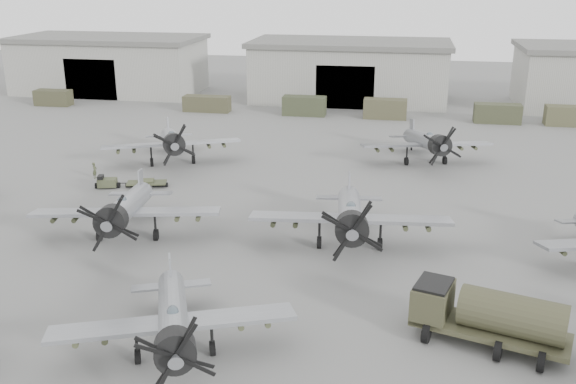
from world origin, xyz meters
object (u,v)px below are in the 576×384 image
(aircraft_far_0, at_px, (172,141))
(tug_trailer, at_px, (122,183))
(aircraft_far_1, at_px, (427,142))
(fuel_tanker, at_px, (489,314))
(ground_crew, at_px, (95,170))
(aircraft_mid_1, at_px, (125,209))
(aircraft_mid_2, at_px, (350,215))
(aircraft_near_1, at_px, (173,320))

(aircraft_far_0, relative_size, tug_trailer, 2.19)
(aircraft_far_1, distance_m, tug_trailer, 29.53)
(fuel_tanker, relative_size, ground_crew, 5.46)
(aircraft_mid_1, relative_size, ground_crew, 8.86)
(aircraft_mid_1, height_order, aircraft_mid_2, aircraft_mid_2)
(aircraft_mid_1, height_order, aircraft_far_0, aircraft_far_0)
(aircraft_mid_2, height_order, ground_crew, aircraft_mid_2)
(aircraft_far_0, xyz_separation_m, fuel_tanker, (27.32, -27.84, -0.73))
(aircraft_near_1, xyz_separation_m, ground_crew, (-17.61, 26.82, -1.46))
(aircraft_far_0, bearing_deg, aircraft_near_1, -93.50)
(aircraft_mid_2, bearing_deg, aircraft_far_1, 69.54)
(aircraft_mid_1, height_order, aircraft_far_1, aircraft_mid_1)
(aircraft_mid_2, distance_m, fuel_tanker, 13.37)
(aircraft_near_1, xyz_separation_m, tug_trailer, (-13.95, 24.71, -1.77))
(aircraft_near_1, bearing_deg, aircraft_mid_1, 100.42)
(aircraft_mid_1, relative_size, aircraft_far_0, 1.01)
(aircraft_far_1, bearing_deg, fuel_tanker, -100.85)
(aircraft_near_1, distance_m, aircraft_far_0, 34.35)
(aircraft_mid_2, height_order, tug_trailer, aircraft_mid_2)
(aircraft_far_1, height_order, fuel_tanker, aircraft_far_1)
(aircraft_mid_1, bearing_deg, aircraft_far_0, 88.04)
(aircraft_far_0, xyz_separation_m, aircraft_far_1, (24.84, 4.69, -0.11))
(aircraft_mid_2, distance_m, aircraft_far_0, 25.82)
(aircraft_far_0, bearing_deg, aircraft_far_1, -13.16)
(fuel_tanker, bearing_deg, aircraft_far_1, 110.95)
(aircraft_mid_1, distance_m, aircraft_far_0, 18.96)
(aircraft_near_1, bearing_deg, ground_crew, 101.48)
(aircraft_near_1, height_order, aircraft_far_0, aircraft_far_0)
(aircraft_far_1, bearing_deg, aircraft_mid_2, -119.57)
(aircraft_mid_1, distance_m, aircraft_mid_2, 15.88)
(ground_crew, bearing_deg, aircraft_mid_2, -120.49)
(aircraft_near_1, height_order, aircraft_mid_1, aircraft_mid_1)
(ground_crew, bearing_deg, aircraft_near_1, -151.74)
(fuel_tanker, xyz_separation_m, tug_trailer, (-29.31, 20.35, -1.30))
(aircraft_mid_1, distance_m, aircraft_far_1, 31.69)
(aircraft_far_0, xyz_separation_m, ground_crew, (-5.66, -5.38, -1.72))
(aircraft_mid_2, relative_size, tug_trailer, 2.31)
(aircraft_far_0, relative_size, fuel_tanker, 1.60)
(aircraft_far_1, bearing_deg, aircraft_mid_1, -147.76)
(aircraft_mid_2, relative_size, fuel_tanker, 1.69)
(aircraft_near_1, relative_size, fuel_tanker, 1.45)
(ground_crew, bearing_deg, aircraft_far_1, -76.75)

